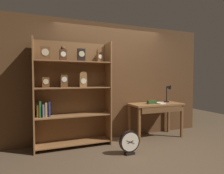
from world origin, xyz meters
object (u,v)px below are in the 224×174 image
Objects in this scene: workbench at (156,108)px; desk_lamp at (169,90)px; open_repair_manual at (160,103)px; round_clock_large at (130,142)px; toolbox_small at (152,102)px; bookshelf at (71,92)px.

desk_lamp is at bearing 11.27° from workbench.
round_clock_large is at bearing -157.16° from open_repair_manual.
desk_lamp is at bearing 10.25° from toolbox_small.
round_clock_large is (-1.02, -0.68, -0.47)m from workbench.
open_repair_manual reaches higher than round_clock_large.
toolbox_small reaches higher than round_clock_large.
round_clock_large is at bearing -146.43° from workbench.
workbench is at bearing 115.38° from open_repair_manual.
open_repair_manual is at bearing 29.26° from round_clock_large.
toolbox_small is (-0.13, -0.02, 0.14)m from workbench.
toolbox_small reaches higher than open_repair_manual.
desk_lamp reaches higher than round_clock_large.
bookshelf reaches higher than workbench.
desk_lamp is (2.34, -0.03, -0.01)m from bookshelf.
desk_lamp is at bearing 27.78° from round_clock_large.
bookshelf is 1.99m from open_repair_manual.
open_repair_manual is (-0.38, -0.16, -0.28)m from desk_lamp.
bookshelf is at bearing 138.59° from round_clock_large.
toolbox_small is 0.19m from open_repair_manual.
toolbox_small is (-0.56, -0.10, -0.25)m from desk_lamp.
open_repair_manual is at bearing -5.53° from bookshelf.
desk_lamp reaches higher than open_repair_manual.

